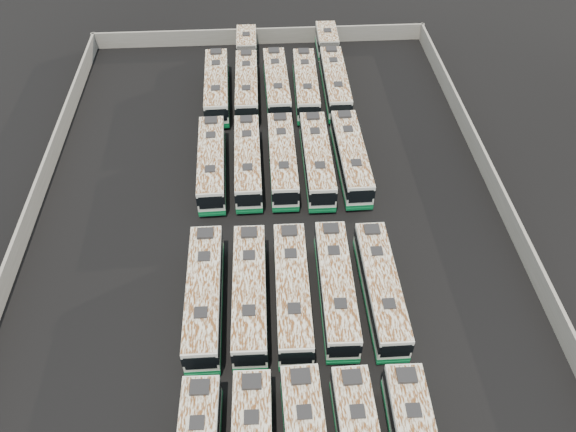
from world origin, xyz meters
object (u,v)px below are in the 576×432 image
object	(u,v)px
bus_midfront_center	(292,292)
bus_back_right	(306,85)
bus_midback_center	(283,159)
bus_midback_far_left	(212,163)
bus_back_far_right	(332,68)
bus_midfront_far_left	(205,295)
bus_back_far_left	(217,86)
bus_midfront_far_right	(380,288)
bus_midback_left	(248,161)
bus_midback_right	(317,159)
bus_midfront_left	(250,293)
bus_midback_far_right	(351,157)
bus_back_center	(277,84)
bus_back_left	(247,72)
bus_midfront_right	(336,287)

from	to	relation	value
bus_midfront_center	bus_back_right	world-z (taller)	bus_midfront_center
bus_midback_center	bus_midback_far_left	bearing A→B (deg)	-178.69
bus_midfront_center	bus_back_far_right	size ratio (longest dim) A/B	0.65
bus_midfront_far_left	bus_back_far_left	size ratio (longest dim) A/B	0.99
bus_midfront_far_right	bus_midback_left	world-z (taller)	bus_midback_left
bus_midback_right	bus_back_far_right	xyz separation A→B (m)	(3.59, 17.49, -0.02)
bus_midfront_left	bus_midback_far_right	distance (m)	19.65
bus_midfront_far_left	bus_back_center	xyz separation A→B (m)	(7.18, 30.66, -0.02)
bus_midfront_left	bus_back_left	bearing A→B (deg)	90.73
bus_midfront_far_right	bus_midback_far_right	world-z (taller)	bus_midback_far_right
bus_midfront_right	bus_midback_far_left	xyz separation A→B (m)	(-10.60, 16.36, 0.01)
bus_back_far_right	bus_back_far_left	bearing A→B (deg)	-165.86
bus_midfront_far_left	bus_midfront_right	distance (m)	10.59
bus_midback_far_left	bus_back_far_left	xyz separation A→B (m)	(0.11, 14.06, 0.06)
bus_midfront_right	bus_back_left	size ratio (longest dim) A/B	0.65
bus_midfront_left	bus_midfront_right	size ratio (longest dim) A/B	1.02
bus_back_far_left	bus_back_right	xyz separation A→B (m)	(10.55, -0.19, -0.06)
bus_midfront_far_right	bus_midback_center	distance (m)	18.17
bus_midfront_center	bus_midfront_right	world-z (taller)	bus_midfront_center
bus_back_center	bus_back_far_left	bearing A→B (deg)	179.61
bus_back_center	bus_midback_far_left	bearing A→B (deg)	-117.88
bus_midback_far_left	bus_midback_center	distance (m)	7.15
bus_midback_center	bus_back_center	bearing A→B (deg)	90.01
bus_midfront_far_left	bus_midfront_right	size ratio (longest dim) A/B	1.03
bus_midfront_far_right	bus_back_right	xyz separation A→B (m)	(-3.55, 30.47, 0.03)
bus_midfront_right	bus_midfront_far_right	world-z (taller)	bus_midfront_right
bus_midback_center	bus_midback_right	world-z (taller)	bus_midback_right
bus_midfront_far_left	bus_back_far_left	distance (m)	30.60
bus_midfront_far_left	bus_back_left	xyz separation A→B (m)	(3.66, 33.83, -0.06)
bus_midfront_far_right	bus_back_left	bearing A→B (deg)	107.08
bus_midback_left	bus_midback_right	world-z (taller)	bus_midback_right
bus_back_center	bus_back_right	xyz separation A→B (m)	(3.47, -0.25, -0.02)
bus_midfront_left	bus_back_far_right	bearing A→B (deg)	73.48
bus_midfront_far_left	bus_midback_center	xyz separation A→B (m)	(7.14, 16.68, -0.04)
bus_midback_far_right	bus_back_center	distance (m)	15.68
bus_midback_left	bus_midback_far_right	world-z (taller)	bus_midback_far_right
bus_midfront_left	bus_midfront_far_right	size ratio (longest dim) A/B	1.03
bus_midfront_far_right	bus_midback_far_left	size ratio (longest dim) A/B	0.98
bus_back_right	bus_back_left	bearing A→B (deg)	155.45
bus_back_left	bus_back_far_right	xyz separation A→B (m)	(10.55, 0.12, 0.03)
bus_midback_far_right	bus_back_far_left	size ratio (longest dim) A/B	0.98
bus_midfront_far_right	bus_back_center	bearing A→B (deg)	102.67
bus_midfront_far_right	bus_midback_right	size ratio (longest dim) A/B	0.97
bus_back_far_right	bus_midback_left	bearing A→B (deg)	-120.62
bus_midback_center	bus_back_left	world-z (taller)	bus_midback_center
bus_midback_right	bus_midback_far_right	size ratio (longest dim) A/B	1.00
bus_midback_far_right	bus_midfront_center	bearing A→B (deg)	-113.66
bus_midfront_center	bus_midback_far_right	size ratio (longest dim) A/B	1.00
bus_midfront_right	bus_midback_center	xyz separation A→B (m)	(-3.45, 16.50, 0.01)
bus_midfront_far_left	bus_midback_far_left	world-z (taller)	bus_midfront_far_left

